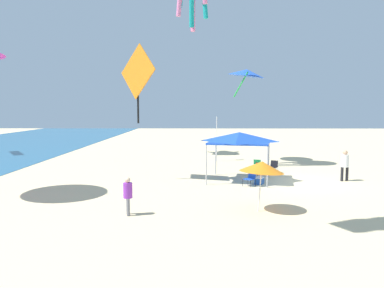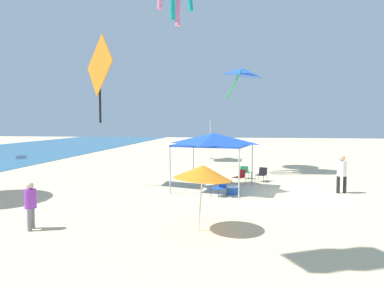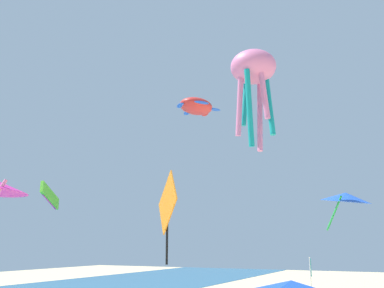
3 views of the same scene
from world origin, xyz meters
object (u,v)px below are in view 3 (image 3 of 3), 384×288
(kite_delta_blue, at_px, (345,197))
(kite_diamond_orange, at_px, (167,205))
(kite_parafoil_lime, at_px, (50,196))
(banner_flag, at_px, (311,282))
(kite_turtle_red, at_px, (197,107))
(kite_octopus_pink, at_px, (253,72))

(kite_delta_blue, xyz_separation_m, kite_diamond_orange, (-8.70, 7.52, -0.87))
(kite_delta_blue, xyz_separation_m, kite_parafoil_lime, (3.51, 27.42, 1.74))
(banner_flag, relative_size, kite_parafoil_lime, 0.94)
(banner_flag, relative_size, kite_diamond_orange, 0.79)
(kite_diamond_orange, bearing_deg, kite_parafoil_lime, 7.31)
(kite_delta_blue, xyz_separation_m, kite_turtle_red, (2.83, 11.39, 8.26))
(kite_diamond_orange, distance_m, kite_turtle_red, 15.21)
(banner_flag, distance_m, kite_delta_blue, 5.54)
(banner_flag, xyz_separation_m, kite_diamond_orange, (-8.77, 5.13, 4.13))
(banner_flag, height_order, kite_delta_blue, kite_delta_blue)
(banner_flag, distance_m, kite_diamond_orange, 10.97)
(kite_delta_blue, bearing_deg, kite_turtle_red, 103.69)
(kite_delta_blue, distance_m, kite_turtle_red, 14.36)
(kite_parafoil_lime, height_order, kite_turtle_red, kite_turtle_red)
(kite_diamond_orange, xyz_separation_m, kite_octopus_pink, (4.94, -3.16, 8.42))
(kite_delta_blue, height_order, kite_parafoil_lime, kite_parafoil_lime)
(kite_diamond_orange, xyz_separation_m, kite_turtle_red, (11.53, 3.88, 9.13))
(kite_diamond_orange, relative_size, kite_turtle_red, 1.16)
(kite_octopus_pink, bearing_deg, kite_delta_blue, 73.02)
(kite_diamond_orange, bearing_deg, kite_octopus_pink, -83.78)
(banner_flag, relative_size, kite_delta_blue, 0.89)
(kite_delta_blue, xyz_separation_m, kite_octopus_pink, (-3.75, 4.35, 7.55))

